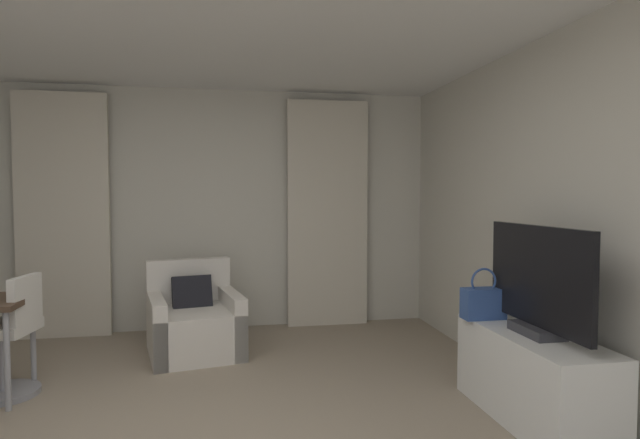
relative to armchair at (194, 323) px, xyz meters
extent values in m
cube|color=beige|center=(0.05, 0.92, 1.02)|extent=(5.12, 0.06, 2.60)
cube|color=beige|center=(2.58, -2.11, 1.02)|extent=(0.06, 6.12, 2.60)
cube|color=beige|center=(-1.33, 0.79, 0.97)|extent=(0.90, 0.06, 2.50)
cube|color=beige|center=(1.42, 0.79, 0.97)|extent=(0.90, 0.06, 2.50)
cube|color=silver|center=(0.01, -0.04, -0.07)|extent=(0.95, 1.01, 0.42)
cube|color=silver|center=(-0.06, 0.32, 0.35)|extent=(0.80, 0.30, 0.42)
cube|color=silver|center=(0.34, 0.03, 0.00)|extent=(0.29, 0.88, 0.56)
cube|color=silver|center=(-0.32, -0.11, 0.00)|extent=(0.29, 0.88, 0.56)
cube|color=black|center=(-0.02, 0.09, 0.24)|extent=(0.39, 0.27, 0.37)
cylinder|color=#99999E|center=(-1.17, -0.60, 0.06)|extent=(0.04, 0.04, 0.68)
cylinder|color=#99999E|center=(-1.17, -1.09, 0.06)|extent=(0.04, 0.04, 0.68)
cylinder|color=gray|center=(-1.31, -0.79, -0.05)|extent=(0.06, 0.06, 0.46)
cylinder|color=gray|center=(-1.31, -0.79, -0.26)|extent=(0.48, 0.48, 0.04)
cube|color=silver|center=(-1.31, -0.79, 0.22)|extent=(0.46, 0.46, 0.08)
cube|color=silver|center=(-1.14, -0.82, 0.43)|extent=(0.12, 0.36, 0.34)
cube|color=white|center=(2.24, -1.88, 0.01)|extent=(0.47, 1.21, 0.57)
cube|color=#333338|center=(2.24, -1.91, 0.33)|extent=(0.20, 0.36, 0.06)
cube|color=black|center=(2.24, -1.91, 0.68)|extent=(0.04, 1.04, 0.64)
cube|color=#335193|center=(2.11, -1.45, 0.41)|extent=(0.30, 0.14, 0.22)
torus|color=#335193|center=(2.11, -1.45, 0.57)|extent=(0.20, 0.02, 0.20)
camera|label=1|loc=(0.28, -4.86, 1.20)|focal=29.02mm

